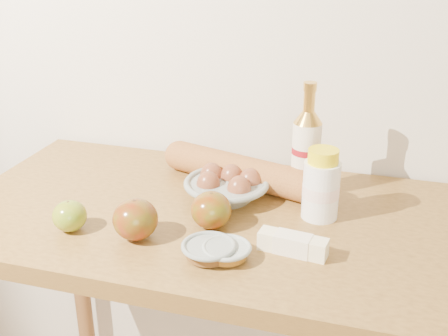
{
  "coord_description": "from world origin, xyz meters",
  "views": [
    {
      "loc": [
        0.3,
        0.16,
        1.47
      ],
      "look_at": [
        0.0,
        1.15,
        1.02
      ],
      "focal_mm": 45.0,
      "sensor_mm": 36.0,
      "label": 1
    }
  ],
  "objects_px": {
    "cream_bottle": "(321,186)",
    "egg_bowl": "(227,186)",
    "bourbon_bottle": "(306,151)",
    "baguette": "(243,171)",
    "table": "(228,263)"
  },
  "relations": [
    {
      "from": "bourbon_bottle",
      "to": "cream_bottle",
      "type": "relative_size",
      "value": 1.72
    },
    {
      "from": "bourbon_bottle",
      "to": "egg_bowl",
      "type": "height_order",
      "value": "bourbon_bottle"
    },
    {
      "from": "cream_bottle",
      "to": "egg_bowl",
      "type": "distance_m",
      "value": 0.22
    },
    {
      "from": "bourbon_bottle",
      "to": "baguette",
      "type": "height_order",
      "value": "bourbon_bottle"
    },
    {
      "from": "table",
      "to": "cream_bottle",
      "type": "xyz_separation_m",
      "value": [
        0.19,
        0.04,
        0.19
      ]
    },
    {
      "from": "table",
      "to": "bourbon_bottle",
      "type": "relative_size",
      "value": 4.55
    },
    {
      "from": "cream_bottle",
      "to": "egg_bowl",
      "type": "relative_size",
      "value": 0.75
    },
    {
      "from": "bourbon_bottle",
      "to": "baguette",
      "type": "xyz_separation_m",
      "value": [
        -0.15,
        0.0,
        -0.07
      ]
    },
    {
      "from": "bourbon_bottle",
      "to": "cream_bottle",
      "type": "xyz_separation_m",
      "value": [
        0.05,
        -0.1,
        -0.04
      ]
    },
    {
      "from": "cream_bottle",
      "to": "baguette",
      "type": "bearing_deg",
      "value": 173.92
    },
    {
      "from": "table",
      "to": "egg_bowl",
      "type": "relative_size",
      "value": 5.91
    },
    {
      "from": "table",
      "to": "baguette",
      "type": "distance_m",
      "value": 0.22
    },
    {
      "from": "cream_bottle",
      "to": "egg_bowl",
      "type": "bearing_deg",
      "value": -166.53
    },
    {
      "from": "table",
      "to": "baguette",
      "type": "xyz_separation_m",
      "value": [
        -0.01,
        0.15,
        0.16
      ]
    },
    {
      "from": "baguette",
      "to": "egg_bowl",
      "type": "bearing_deg",
      "value": -88.07
    }
  ]
}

